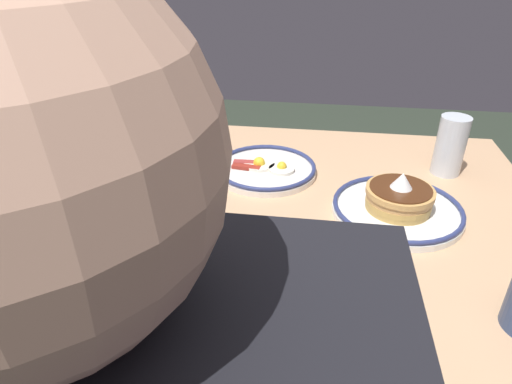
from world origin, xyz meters
TOP-DOWN VIEW (x-y plane):
  - dining_table at (0.00, 0.00)m, footprint 1.30×0.95m
  - plate_near_main at (-0.02, -0.17)m, footprint 0.25×0.25m
  - plate_center_pancakes at (-0.32, -0.02)m, footprint 0.27×0.27m
  - plate_far_companion at (0.01, 0.20)m, footprint 0.21×0.21m
  - drinking_glass at (-0.46, -0.23)m, footprint 0.07×0.07m
  - cell_phone at (0.42, 0.17)m, footprint 0.15×0.08m
  - fork_near at (0.46, -0.23)m, footprint 0.19×0.06m

SIDE VIEW (x-z plane):
  - dining_table at x=0.00m, z-range 0.29..1.05m
  - fork_near at x=0.46m, z-range 0.76..0.76m
  - cell_phone at x=0.42m, z-range 0.76..0.77m
  - plate_near_main at x=-0.02m, z-range 0.75..0.79m
  - plate_far_companion at x=0.01m, z-range 0.75..0.80m
  - plate_center_pancakes at x=-0.32m, z-range 0.73..0.83m
  - drinking_glass at x=-0.46m, z-range 0.75..0.90m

